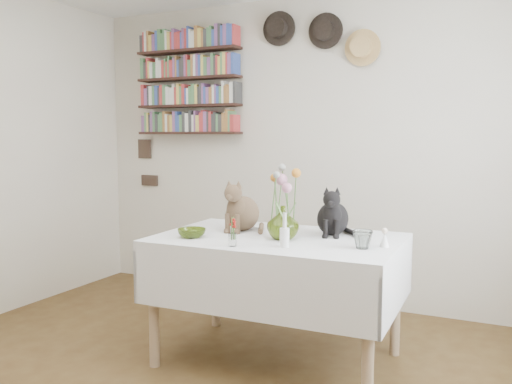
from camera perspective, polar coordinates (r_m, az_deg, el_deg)
The scene contains 14 objects.
room at distance 2.52m, azimuth -12.58°, elevation 2.80°, with size 4.08×4.58×2.58m.
dining_table at distance 3.32m, azimuth 2.33°, elevation -7.98°, with size 1.46×0.96×0.77m.
tabby_cat at distance 3.48m, azimuth -1.42°, elevation -1.29°, with size 0.22×0.29×0.34m, color brown, non-canonical shape.
black_cat at distance 3.35m, azimuth 8.10°, elevation -1.85°, with size 0.21×0.26×0.31m, color black, non-canonical shape.
flower_vase at distance 3.19m, azimuth 2.86°, elevation -3.24°, with size 0.19×0.19×0.20m, color #8FAB37.
green_bowl at distance 3.27m, azimuth -6.78°, elevation -4.31°, with size 0.17×0.17×0.05m, color #8FAB37.
drinking_glass at distance 2.98m, azimuth 11.16°, elevation -4.93°, with size 0.11×0.11×0.10m, color white.
candlestick at distance 2.97m, azimuth 3.02°, elevation -4.62°, with size 0.05×0.05×0.19m.
berry_jar at distance 2.99m, azimuth -2.50°, elevation -4.20°, with size 0.05×0.05×0.18m.
porcelain_figurine at distance 3.06m, azimuth 13.38°, elevation -4.81°, with size 0.06×0.06×0.11m.
flower_bouquet at distance 3.17m, azimuth 2.92°, elevation 1.14°, with size 0.17×0.12×0.39m.
bookshelf_unit at distance 4.93m, azimuth -7.11°, elevation 11.33°, with size 1.00×0.16×0.91m.
wall_hats at distance 4.47m, azimuth 6.81°, elevation 16.09°, with size 0.98×0.09×0.48m.
wall_art_plaques at distance 5.28m, azimuth -11.43°, elevation 3.12°, with size 0.21×0.02×0.44m.
Camera 1 is at (1.56, -1.97, 1.39)m, focal length 38.00 mm.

